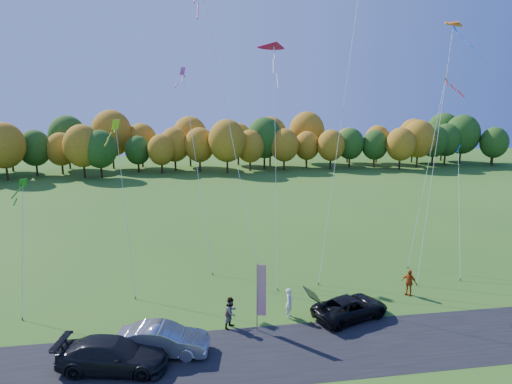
{
  "coord_description": "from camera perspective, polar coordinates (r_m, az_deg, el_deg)",
  "views": [
    {
      "loc": [
        -5.08,
        -26.42,
        14.22
      ],
      "look_at": [
        0.0,
        6.0,
        7.0
      ],
      "focal_mm": 32.0,
      "sensor_mm": 36.0,
      "label": 1
    }
  ],
  "objects": [
    {
      "name": "kite_delta_blue",
      "position": [
        35.84,
        -3.58,
        9.4
      ],
      "size": [
        5.49,
        11.01,
        25.62
      ],
      "color": "#4C3F33",
      "rests_on": "ground"
    },
    {
      "name": "feather_flag",
      "position": [
        27.87,
        0.58,
        -12.1
      ],
      "size": [
        0.56,
        0.17,
        4.33
      ],
      "color": "#999999",
      "rests_on": "ground"
    },
    {
      "name": "kite_parafoil_orange",
      "position": [
        38.63,
        11.03,
        11.72
      ],
      "size": [
        8.53,
        11.46,
        28.2
      ],
      "color": "#4C3F33",
      "rests_on": "ground"
    },
    {
      "name": "kite_parafoil_rainbow",
      "position": [
        39.12,
        21.63,
        5.39
      ],
      "size": [
        7.17,
        8.14,
        20.31
      ],
      "color": "#4C3F33",
      "rests_on": "ground"
    },
    {
      "name": "kite_diamond_blue_low",
      "position": [
        40.21,
        24.06,
        -2.18
      ],
      "size": [
        2.68,
        5.7,
        10.14
      ],
      "color": "#4C3F33",
      "rests_on": "ground"
    },
    {
      "name": "ground",
      "position": [
        30.43,
        1.81,
        -15.46
      ],
      "size": [
        160.0,
        160.0,
        0.0
      ],
      "primitive_type": "plane",
      "color": "#2B5A18"
    },
    {
      "name": "kite_diamond_pink",
      "position": [
        38.79,
        -7.43,
        3.29
      ],
      "size": [
        2.43,
        9.0,
        16.71
      ],
      "color": "#4C3F33",
      "rests_on": "ground"
    },
    {
      "name": "kite_diamond_yellow",
      "position": [
        34.67,
        -16.08,
        -1.68
      ],
      "size": [
        2.03,
        6.21,
        12.54
      ],
      "color": "#4C3F33",
      "rests_on": "ground"
    },
    {
      "name": "black_suv",
      "position": [
        30.75,
        11.73,
        -13.94
      ],
      "size": [
        5.59,
        3.93,
        1.41
      ],
      "primitive_type": "imported",
      "rotation": [
        0.0,
        0.0,
        1.92
      ],
      "color": "black",
      "rests_on": "ground"
    },
    {
      "name": "tree_line",
      "position": [
        82.81,
        -5.26,
        2.47
      ],
      "size": [
        116.0,
        12.0,
        10.0
      ],
      "primitive_type": null,
      "color": "#1E4711",
      "rests_on": "ground"
    },
    {
      "name": "dark_truck_a",
      "position": [
        26.3,
        -17.47,
        -18.81
      ],
      "size": [
        6.11,
        3.44,
        1.67
      ],
      "primitive_type": "imported",
      "rotation": [
        0.0,
        0.0,
        1.37
      ],
      "color": "black",
      "rests_on": "ground"
    },
    {
      "name": "person_tailgate_b",
      "position": [
        28.98,
        -3.13,
        -14.8
      ],
      "size": [
        1.18,
        1.21,
        1.96
      ],
      "primitive_type": "imported",
      "rotation": [
        0.0,
        0.0,
        0.89
      ],
      "color": "gray",
      "rests_on": "ground"
    },
    {
      "name": "kite_diamond_white",
      "position": [
        41.22,
        20.64,
        2.73
      ],
      "size": [
        5.44,
        5.47,
        16.22
      ],
      "color": "#4C3F33",
      "rests_on": "ground"
    },
    {
      "name": "person_tailgate_a",
      "position": [
        30.18,
        4.18,
        -13.66
      ],
      "size": [
        0.72,
        0.84,
        1.95
      ],
      "primitive_type": "imported",
      "rotation": [
        0.0,
        0.0,
        1.14
      ],
      "color": "white",
      "rests_on": "ground"
    },
    {
      "name": "asphalt_strip",
      "position": [
        27.03,
        3.48,
        -19.35
      ],
      "size": [
        90.0,
        6.0,
        0.01
      ],
      "primitive_type": "cube",
      "color": "black",
      "rests_on": "ground"
    },
    {
      "name": "person_east",
      "position": [
        34.87,
        18.57,
        -10.66
      ],
      "size": [
        1.06,
        1.13,
        1.88
      ],
      "primitive_type": "imported",
      "rotation": [
        0.0,
        0.0,
        -0.86
      ],
      "color": "#BB4411",
      "rests_on": "ground"
    },
    {
      "name": "kite_diamond_green",
      "position": [
        33.78,
        -27.18,
        -5.44
      ],
      "size": [
        1.02,
        4.12,
        8.81
      ],
      "color": "#4C3F33",
      "rests_on": "ground"
    },
    {
      "name": "silver_sedan",
      "position": [
        26.96,
        -11.59,
        -17.63
      ],
      "size": [
        5.31,
        2.68,
        1.67
      ],
      "primitive_type": "imported",
      "rotation": [
        0.0,
        0.0,
        1.38
      ],
      "color": "#9D9DA2",
      "rests_on": "ground"
    },
    {
      "name": "kite_delta_red",
      "position": [
        36.63,
        2.46,
        5.37
      ],
      "size": [
        2.89,
        10.98,
        19.67
      ],
      "color": "#4C3F33",
      "rests_on": "ground"
    }
  ]
}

